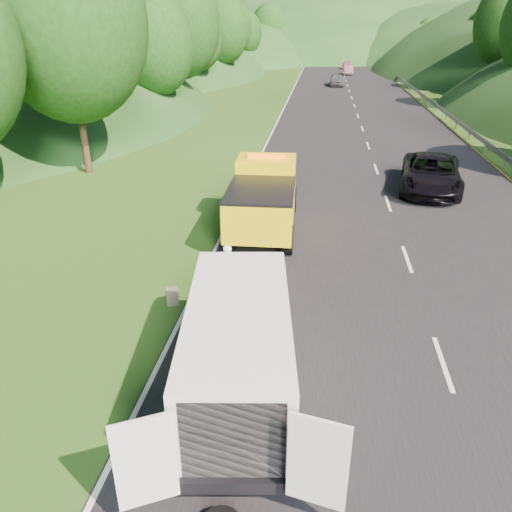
# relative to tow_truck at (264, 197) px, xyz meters

# --- Properties ---
(ground) EXTENTS (320.00, 320.00, 0.00)m
(ground) POSITION_rel_tow_truck_xyz_m (2.35, -6.22, -1.36)
(ground) COLOR #38661E
(ground) RESTS_ON ground
(road_surface) EXTENTS (14.00, 200.00, 0.02)m
(road_surface) POSITION_rel_tow_truck_xyz_m (5.35, 33.78, -1.35)
(road_surface) COLOR black
(road_surface) RESTS_ON ground
(guardrail) EXTENTS (0.06, 140.00, 1.52)m
(guardrail) POSITION_rel_tow_truck_xyz_m (12.65, 46.28, -1.36)
(guardrail) COLOR gray
(guardrail) RESTS_ON ground
(tree_line_left) EXTENTS (14.00, 140.00, 14.00)m
(tree_line_left) POSITION_rel_tow_truck_xyz_m (-16.65, 53.78, -1.36)
(tree_line_left) COLOR #24591A
(tree_line_left) RESTS_ON ground
(tree_line_right) EXTENTS (14.00, 140.00, 14.00)m
(tree_line_right) POSITION_rel_tow_truck_xyz_m (25.35, 53.78, -1.36)
(tree_line_right) COLOR #24591A
(tree_line_right) RESTS_ON ground
(hills_backdrop) EXTENTS (201.00, 288.60, 44.00)m
(hills_backdrop) POSITION_rel_tow_truck_xyz_m (8.85, 128.48, -1.36)
(hills_backdrop) COLOR #2D5B23
(hills_backdrop) RESTS_ON ground
(tow_truck) EXTENTS (2.62, 6.54, 2.78)m
(tow_truck) POSITION_rel_tow_truck_xyz_m (0.00, 0.00, 0.00)
(tow_truck) COLOR black
(tow_truck) RESTS_ON ground
(white_van) EXTENTS (3.62, 6.88, 2.34)m
(white_van) POSITION_rel_tow_truck_xyz_m (0.56, -9.86, -0.03)
(white_van) COLOR black
(white_van) RESTS_ON ground
(woman) EXTENTS (0.65, 0.70, 1.55)m
(woman) POSITION_rel_tow_truck_xyz_m (-0.49, -5.28, -1.36)
(woman) COLOR white
(woman) RESTS_ON ground
(child) EXTENTS (0.63, 0.63, 1.03)m
(child) POSITION_rel_tow_truck_xyz_m (0.63, -6.71, -1.36)
(child) COLOR tan
(child) RESTS_ON ground
(worker) EXTENTS (1.21, 1.08, 1.63)m
(worker) POSITION_rel_tow_truck_xyz_m (1.48, -10.81, -1.36)
(worker) COLOR black
(worker) RESTS_ON ground
(suitcase) EXTENTS (0.40, 0.32, 0.57)m
(suitcase) POSITION_rel_tow_truck_xyz_m (-2.00, -6.29, -1.08)
(suitcase) COLOR #625E49
(suitcase) RESTS_ON ground
(passing_suv) EXTENTS (3.73, 6.41, 1.68)m
(passing_suv) POSITION_rel_tow_truck_xyz_m (7.60, 6.18, -1.36)
(passing_suv) COLOR black
(passing_suv) RESTS_ON ground
(dist_car_a) EXTENTS (1.84, 4.56, 1.55)m
(dist_car_a) POSITION_rel_tow_truck_xyz_m (3.88, 51.05, -1.36)
(dist_car_a) COLOR #46464A
(dist_car_a) RESTS_ON ground
(dist_car_b) EXTENTS (1.38, 3.95, 1.30)m
(dist_car_b) POSITION_rel_tow_truck_xyz_m (6.04, 67.03, -1.36)
(dist_car_b) COLOR brown
(dist_car_b) RESTS_ON ground
(dist_car_c) EXTENTS (1.79, 4.39, 1.27)m
(dist_car_c) POSITION_rel_tow_truck_xyz_m (6.27, 77.45, -1.36)
(dist_car_c) COLOR #AB5579
(dist_car_c) RESTS_ON ground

